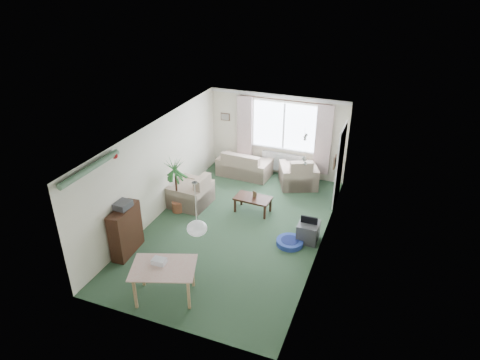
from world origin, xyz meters
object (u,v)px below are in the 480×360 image
(houseplant, at_px, (176,186))
(dining_table, at_px, (165,282))
(coffee_table, at_px, (253,205))
(tv_cube, at_px, (308,232))
(sofa, at_px, (245,163))
(bookshelf, at_px, (126,231))
(armchair_left, at_px, (191,189))
(pet_bed, at_px, (290,242))
(armchair_corner, at_px, (299,171))

(houseplant, distance_m, dining_table, 3.12)
(coffee_table, relative_size, tv_cube, 1.81)
(sofa, distance_m, bookshelf, 4.55)
(dining_table, bearing_deg, houseplant, 114.37)
(armchair_left, relative_size, tv_cube, 1.95)
(sofa, bearing_deg, pet_bed, 129.96)
(dining_table, bearing_deg, sofa, 94.63)
(armchair_corner, relative_size, armchair_left, 1.02)
(bookshelf, relative_size, tv_cube, 2.19)
(coffee_table, xyz_separation_m, tv_cube, (1.58, -0.72, 0.02))
(dining_table, relative_size, tv_cube, 2.16)
(tv_cube, bearing_deg, pet_bed, -136.56)
(pet_bed, bearing_deg, coffee_table, 140.28)
(houseplant, bearing_deg, armchair_corner, 45.06)
(houseplant, height_order, pet_bed, houseplant)
(dining_table, height_order, tv_cube, dining_table)
(pet_bed, bearing_deg, armchair_corner, 100.83)
(coffee_table, relative_size, dining_table, 0.84)
(sofa, bearing_deg, bookshelf, 80.04)
(armchair_left, bearing_deg, pet_bed, 77.81)
(sofa, height_order, pet_bed, sofa)
(dining_table, bearing_deg, armchair_left, 109.06)
(houseplant, relative_size, dining_table, 1.36)
(coffee_table, distance_m, houseplant, 1.96)
(coffee_table, bearing_deg, armchair_left, -172.23)
(sofa, height_order, armchair_left, armchair_left)
(bookshelf, distance_m, houseplant, 1.91)
(dining_table, bearing_deg, coffee_table, 81.91)
(pet_bed, bearing_deg, tv_cube, 43.45)
(coffee_table, height_order, tv_cube, tv_cube)
(coffee_table, distance_m, tv_cube, 1.74)
(armchair_corner, bearing_deg, tv_cube, 85.43)
(armchair_left, xyz_separation_m, pet_bed, (2.87, -0.81, -0.37))
(armchair_corner, distance_m, coffee_table, 1.96)
(coffee_table, distance_m, dining_table, 3.52)
(bookshelf, xyz_separation_m, houseplant, (0.19, 1.90, 0.19))
(houseplant, distance_m, tv_cube, 3.39)
(armchair_corner, bearing_deg, pet_bed, 77.14)
(armchair_corner, xyz_separation_m, coffee_table, (-0.70, -1.81, -0.24))
(coffee_table, distance_m, bookshelf, 3.24)
(armchair_left, distance_m, houseplant, 0.55)
(armchair_left, relative_size, pet_bed, 1.61)
(pet_bed, bearing_deg, houseplant, 172.95)
(sofa, distance_m, tv_cube, 3.61)
(armchair_left, xyz_separation_m, dining_table, (1.13, -3.26, -0.10))
(coffee_table, relative_size, bookshelf, 0.83)
(armchair_left, height_order, houseplant, houseplant)
(sofa, xyz_separation_m, dining_table, (0.43, -5.35, -0.05))
(coffee_table, bearing_deg, dining_table, -98.09)
(dining_table, height_order, pet_bed, dining_table)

